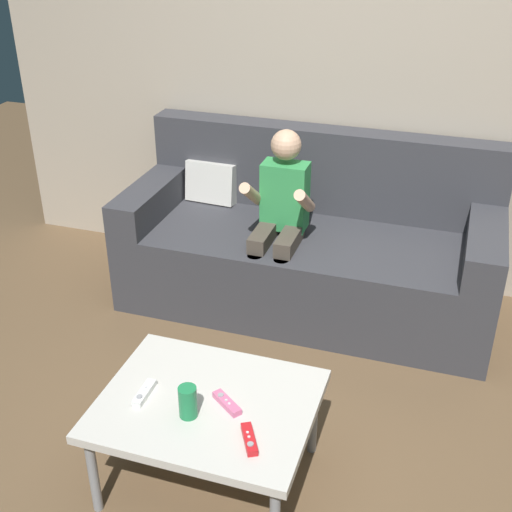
{
  "coord_description": "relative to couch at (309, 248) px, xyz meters",
  "views": [
    {
      "loc": [
        0.54,
        -1.74,
        2.02
      ],
      "look_at": [
        -0.25,
        0.7,
        0.61
      ],
      "focal_mm": 47.19,
      "sensor_mm": 36.0,
      "label": 1
    }
  ],
  "objects": [
    {
      "name": "soda_can",
      "position": [
        -0.06,
        -1.48,
        0.13
      ],
      "size": [
        0.07,
        0.07,
        0.12
      ],
      "primitive_type": "cylinder",
      "color": "#1E7F47",
      "rests_on": "coffee_table"
    },
    {
      "name": "game_remote_pink_near_edge",
      "position": [
        0.05,
        -1.4,
        0.08
      ],
      "size": [
        0.13,
        0.11,
        0.03
      ],
      "color": "pink",
      "rests_on": "coffee_table"
    },
    {
      "name": "couch",
      "position": [
        0.0,
        0.0,
        0.0
      ],
      "size": [
        1.94,
        0.8,
        0.9
      ],
      "color": "#38383D",
      "rests_on": "ground"
    },
    {
      "name": "wall_back",
      "position": [
        0.18,
        0.39,
        0.94
      ],
      "size": [
        4.24,
        0.05,
        2.5
      ],
      "primitive_type": "cube",
      "color": "#B2A38E",
      "rests_on": "ground"
    },
    {
      "name": "game_remote_red_center",
      "position": [
        0.18,
        -1.54,
        0.08
      ],
      "size": [
        0.1,
        0.14,
        0.03
      ],
      "color": "red",
      "rests_on": "coffee_table"
    },
    {
      "name": "person_seated_on_couch",
      "position": [
        -0.11,
        -0.18,
        0.26
      ],
      "size": [
        0.33,
        0.4,
        0.99
      ],
      "color": "#4C4238",
      "rests_on": "ground"
    },
    {
      "name": "ground_plane",
      "position": [
        0.18,
        -1.39,
        -0.31
      ],
      "size": [
        8.48,
        8.48,
        0.0
      ],
      "primitive_type": "plane",
      "color": "brown"
    },
    {
      "name": "coffee_table",
      "position": [
        -0.03,
        -1.39,
        0.04
      ],
      "size": [
        0.78,
        0.63,
        0.38
      ],
      "color": "beige",
      "rests_on": "ground"
    },
    {
      "name": "game_remote_white_far_corner",
      "position": [
        -0.26,
        -1.43,
        0.08
      ],
      "size": [
        0.04,
        0.14,
        0.03
      ],
      "color": "white",
      "rests_on": "coffee_table"
    }
  ]
}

